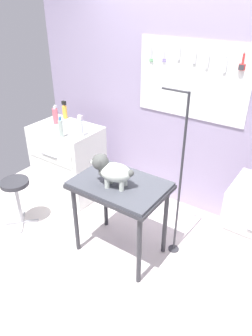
# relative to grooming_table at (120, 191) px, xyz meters

# --- Properties ---
(ground) EXTENTS (4.40, 4.00, 0.04)m
(ground) POSITION_rel_grooming_table_xyz_m (0.05, -0.15, -0.74)
(ground) COLOR silver
(rear_wall_panel) EXTENTS (4.00, 0.11, 2.30)m
(rear_wall_panel) POSITION_rel_grooming_table_xyz_m (0.06, 1.13, 0.44)
(rear_wall_panel) COLOR #9689A9
(rear_wall_panel) RESTS_ON ground
(grooming_table) EXTENTS (0.85, 0.59, 0.81)m
(grooming_table) POSITION_rel_grooming_table_xyz_m (0.00, 0.00, 0.00)
(grooming_table) COLOR #2D2D33
(grooming_table) RESTS_ON ground
(grooming_arm) EXTENTS (0.29, 0.11, 1.64)m
(grooming_arm) POSITION_rel_grooming_table_xyz_m (0.44, 0.31, 0.05)
(grooming_arm) COLOR #2D2D33
(grooming_arm) RESTS_ON ground
(dog) EXTENTS (0.40, 0.25, 0.29)m
(dog) POSITION_rel_grooming_table_xyz_m (-0.03, -0.08, 0.25)
(dog) COLOR silver
(dog) RESTS_ON grooming_table
(counter_left) EXTENTS (0.80, 0.58, 0.91)m
(counter_left) POSITION_rel_grooming_table_xyz_m (-1.17, 0.51, -0.26)
(counter_left) COLOR silver
(counter_left) RESTS_ON ground
(stool) EXTENTS (0.30, 0.30, 0.56)m
(stool) POSITION_rel_grooming_table_xyz_m (-1.17, -0.29, -0.27)
(stool) COLOR #9E9EA3
(stool) RESTS_ON ground
(spray_bottle_short) EXTENTS (0.06, 0.06, 0.22)m
(spray_bottle_short) POSITION_rel_grooming_table_xyz_m (-1.38, 0.73, 0.29)
(spray_bottle_short) COLOR gold
(spray_bottle_short) RESTS_ON counter_left
(shampoo_bottle) EXTENTS (0.07, 0.07, 0.23)m
(shampoo_bottle) POSITION_rel_grooming_table_xyz_m (-1.34, 0.53, 0.29)
(shampoo_bottle) COLOR #CC5868
(shampoo_bottle) RESTS_ON counter_left
(detangler_spray) EXTENTS (0.05, 0.05, 0.24)m
(detangler_spray) POSITION_rel_grooming_table_xyz_m (-0.99, 0.28, 0.29)
(detangler_spray) COLOR #A9BBAF
(detangler_spray) RESTS_ON counter_left
(spray_bottle_tall) EXTENTS (0.06, 0.06, 0.24)m
(spray_bottle_tall) POSITION_rel_grooming_table_xyz_m (-0.83, 0.42, 0.30)
(spray_bottle_tall) COLOR white
(spray_bottle_tall) RESTS_ON counter_left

